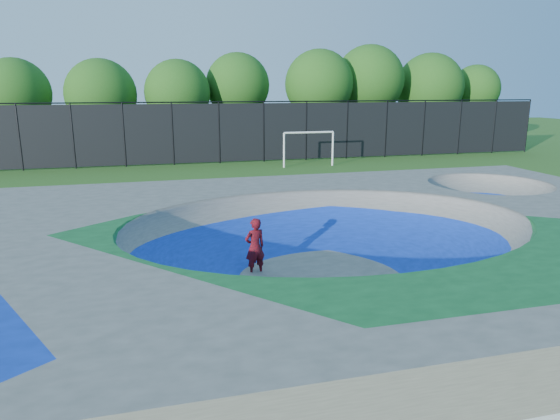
# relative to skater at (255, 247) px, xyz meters

# --- Properties ---
(ground) EXTENTS (120.00, 120.00, 0.00)m
(ground) POSITION_rel_skater_xyz_m (1.96, -0.39, -0.79)
(ground) COLOR #2E5C19
(ground) RESTS_ON ground
(skate_deck) EXTENTS (22.00, 14.00, 1.50)m
(skate_deck) POSITION_rel_skater_xyz_m (1.96, -0.39, -0.04)
(skate_deck) COLOR gray
(skate_deck) RESTS_ON ground
(skater) EXTENTS (0.66, 0.53, 1.59)m
(skater) POSITION_rel_skater_xyz_m (0.00, 0.00, 0.00)
(skater) COLOR #AA0D19
(skater) RESTS_ON ground
(skateboard) EXTENTS (0.80, 0.53, 0.05)m
(skateboard) POSITION_rel_skater_xyz_m (0.00, 0.00, -0.77)
(skateboard) COLOR black
(skateboard) RESTS_ON ground
(soccer_goal) EXTENTS (3.36, 0.12, 2.22)m
(soccer_goal) POSITION_rel_skater_xyz_m (7.23, 17.78, 0.75)
(soccer_goal) COLOR white
(soccer_goal) RESTS_ON ground
(fence) EXTENTS (48.09, 0.09, 4.04)m
(fence) POSITION_rel_skater_xyz_m (1.96, 20.61, 1.30)
(fence) COLOR black
(fence) RESTS_ON ground
(treeline) EXTENTS (50.59, 6.88, 8.21)m
(treeline) POSITION_rel_skater_xyz_m (4.73, 25.29, 4.13)
(treeline) COLOR #3F2D1F
(treeline) RESTS_ON ground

